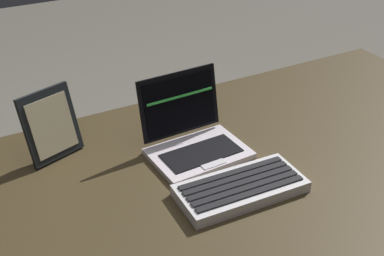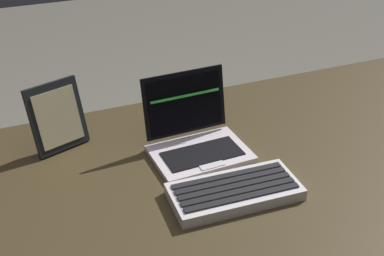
{
  "view_description": "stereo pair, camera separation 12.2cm",
  "coord_description": "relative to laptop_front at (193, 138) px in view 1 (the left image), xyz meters",
  "views": [
    {
      "loc": [
        -0.62,
        -0.86,
        1.44
      ],
      "look_at": [
        -0.12,
        0.06,
        0.82
      ],
      "focal_mm": 47.32,
      "sensor_mm": 36.0,
      "label": 1
    },
    {
      "loc": [
        -0.51,
        -0.91,
        1.44
      ],
      "look_at": [
        -0.12,
        0.06,
        0.82
      ],
      "focal_mm": 47.32,
      "sensor_mm": 36.0,
      "label": 2
    }
  ],
  "objects": [
    {
      "name": "laptop_front",
      "position": [
        0.0,
        0.0,
        0.0
      ],
      "size": [
        0.25,
        0.21,
        0.19
      ],
      "color": "silver",
      "rests_on": "desk"
    },
    {
      "name": "desk",
      "position": [
        0.09,
        -0.11,
        -0.1
      ],
      "size": [
        1.64,
        0.83,
        0.71
      ],
      "color": "#40331D",
      "rests_on": "ground"
    },
    {
      "name": "photo_frame",
      "position": [
        -0.32,
        0.15,
        0.05
      ],
      "size": [
        0.15,
        0.1,
        0.18
      ],
      "color": "black",
      "rests_on": "desk"
    },
    {
      "name": "external_keyboard",
      "position": [
        0.01,
        -0.21,
        -0.02
      ],
      "size": [
        0.3,
        0.15,
        0.03
      ],
      "color": "silver",
      "rests_on": "desk"
    }
  ]
}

